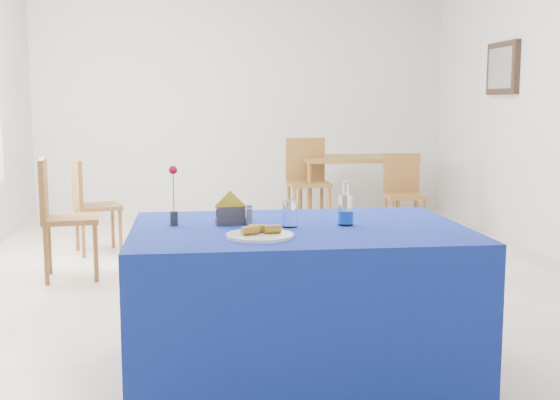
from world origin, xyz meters
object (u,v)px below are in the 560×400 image
object	(u,v)px
plate	(260,236)
chair_win_a	(59,210)
blue_table	(298,303)
chair_win_b	(89,200)
chair_bg_right	(403,189)
oak_table	(357,163)
chair_bg_left	(307,176)
water_bottle	(346,211)

from	to	relation	value
plate	chair_win_a	distance (m)	2.79
blue_table	chair_win_b	size ratio (longest dim) A/B	1.87
blue_table	chair_bg_right	xyz separation A→B (m)	(1.64, 3.62, 0.11)
oak_table	chair_bg_right	xyz separation A→B (m)	(0.28, -0.90, -0.19)
chair_bg_left	chair_bg_right	world-z (taller)	chair_bg_left
plate	chair_win_b	world-z (taller)	chair_win_b
chair_bg_right	chair_win_b	bearing A→B (deg)	-166.88
water_bottle	blue_table	bearing A→B (deg)	-176.63
water_bottle	chair_bg_left	world-z (taller)	chair_bg_left
plate	blue_table	world-z (taller)	plate
blue_table	chair_win_a	bearing A→B (deg)	124.92
water_bottle	chair_win_b	world-z (taller)	water_bottle
blue_table	chair_bg_right	size ratio (longest dim) A/B	1.90
chair_bg_right	oak_table	bearing A→B (deg)	110.71
blue_table	chair_bg_right	world-z (taller)	chair_bg_right
blue_table	oak_table	bearing A→B (deg)	73.27
chair_bg_left	chair_bg_right	distance (m)	1.10
water_bottle	oak_table	world-z (taller)	water_bottle
blue_table	chair_win_a	size ratio (longest dim) A/B	1.71
chair_win_a	chair_win_b	world-z (taller)	chair_win_a
oak_table	chair_win_b	distance (m)	3.14
blue_table	water_bottle	distance (m)	0.51
plate	chair_bg_right	size ratio (longest dim) A/B	0.36
blue_table	oak_table	xyz separation A→B (m)	(1.36, 4.53, 0.30)
plate	chair_bg_left	size ratio (longest dim) A/B	0.31
chair_win_b	water_bottle	bearing A→B (deg)	-169.70
water_bottle	chair_win_b	size ratio (longest dim) A/B	0.25
chair_win_a	chair_win_b	distance (m)	0.93
blue_table	chair_win_a	distance (m)	2.68
plate	chair_win_a	xyz separation A→B (m)	(-1.32, 2.44, -0.23)
chair_bg_left	chair_win_a	world-z (taller)	chair_bg_left
oak_table	chair_bg_right	size ratio (longest dim) A/B	1.50
chair_bg_left	chair_bg_right	bearing A→B (deg)	-37.40
plate	chair_win_a	size ratio (longest dim) A/B	0.32
chair_win_b	plate	bearing A→B (deg)	-178.03
oak_table	chair_win_b	size ratio (longest dim) A/B	1.48
chair_bg_left	blue_table	bearing A→B (deg)	-101.75
blue_table	chair_win_b	world-z (taller)	chair_win_b
blue_table	oak_table	size ratio (longest dim) A/B	1.26
chair_bg_left	chair_bg_right	size ratio (longest dim) A/B	1.16
water_bottle	oak_table	distance (m)	4.65
oak_table	plate	bearing A→B (deg)	-108.23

